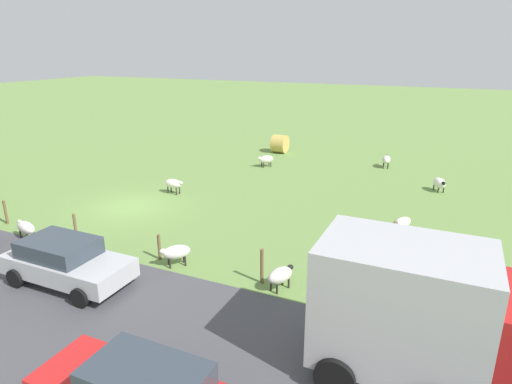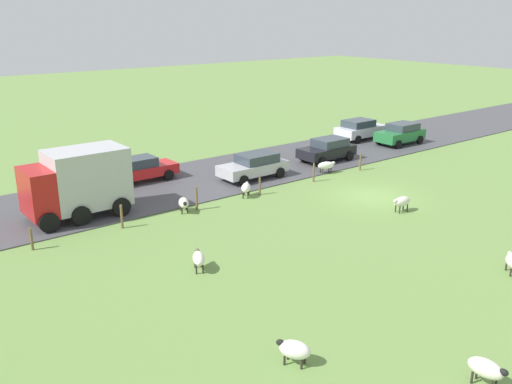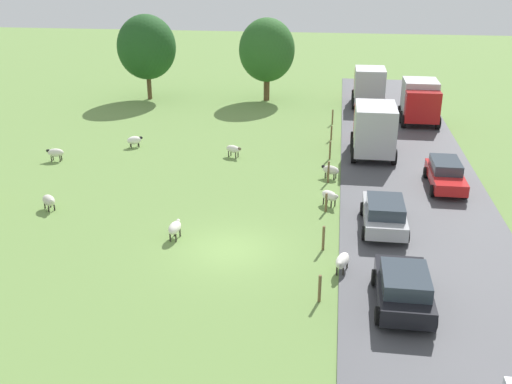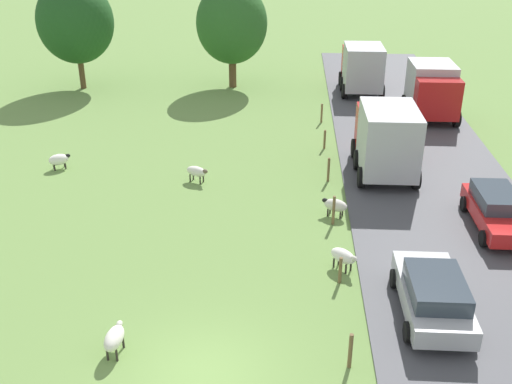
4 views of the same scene
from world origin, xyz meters
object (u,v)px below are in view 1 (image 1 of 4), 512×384
Objects in this scene: sheep_0 at (280,275)px; hay_bale_0 at (280,144)px; truck_1 at (423,314)px; sheep_3 at (176,252)px; car_2 at (66,261)px; sheep_1 at (266,159)px; sheep_2 at (26,228)px; sheep_5 at (402,223)px; sheep_4 at (439,183)px; sheep_6 at (174,184)px; sheep_7 at (386,160)px.

hay_bale_0 is at bearing -158.30° from sheep_0.
truck_1 reaches higher than hay_bale_0.
car_2 reaches higher than sheep_3.
sheep_1 is 0.81× the size of hay_bale_0.
sheep_2 is at bearing -16.49° from sheep_1.
sheep_3 is 0.22× the size of truck_1.
sheep_5 is (-6.35, 7.14, -0.01)m from sheep_3.
sheep_2 is 1.18× the size of sheep_4.
sheep_6 is 14.24m from sheep_7.
hay_bale_0 is (-12.20, -10.43, 0.14)m from sheep_5.
sheep_5 reaches higher than sheep_4.
sheep_2 is 15.72m from truck_1.
hay_bale_0 is (-19.23, 3.68, 0.13)m from sheep_2.
sheep_0 is 1.05× the size of sheep_4.
sheep_1 is 0.93× the size of sheep_6.
sheep_3 is at bearing -31.72° from sheep_4.
car_2 is (8.96, -9.72, 0.32)m from sheep_5.
sheep_5 is at bearing 12.09° from sheep_7.
hay_bale_0 is (-1.18, -8.07, 0.12)m from sheep_7.
hay_bale_0 is at bearing -170.45° from sheep_1.
sheep_0 is 0.23× the size of truck_1.
sheep_2 is 1.11× the size of sheep_5.
sheep_5 is 0.87× the size of hay_bale_0.
sheep_1 is 0.99× the size of sheep_4.
sheep_2 is 0.97× the size of hay_bale_0.
sheep_7 reaches higher than sheep_3.
sheep_4 is 0.93× the size of sheep_6.
sheep_5 is 0.27× the size of car_2.
sheep_7 is at bearing 177.67° from sheep_0.
sheep_3 is (14.23, 2.56, 0.03)m from sheep_1.
sheep_4 is at bearing 132.68° from sheep_2.
truck_1 is (9.51, 13.49, 1.32)m from sheep_6.
car_2 is (2.66, -6.66, 0.34)m from sheep_0.
sheep_3 is 0.80× the size of hay_bale_0.
sheep_5 is at bearing 87.18° from sheep_6.
sheep_2 is (14.90, -4.41, 0.03)m from sheep_1.
car_2 is at bearing 13.72° from sheep_6.
sheep_7 reaches higher than sheep_5.
sheep_4 is 7.12m from sheep_5.
car_2 reaches higher than sheep_7.
truck_1 is at bearing 90.24° from car_2.
sheep_4 is 5.30m from sheep_7.
sheep_7 is at bearing 146.93° from sheep_2.
sheep_1 is 0.25× the size of car_2.
sheep_2 reaches higher than sheep_1.
sheep_0 is at bearing -25.92° from sheep_5.
sheep_6 is 0.27× the size of car_2.
sheep_1 is at bearing -94.46° from sheep_4.
sheep_0 is at bearing 90.64° from sheep_3.
sheep_7 is (-17.37, 4.78, 0.02)m from sheep_3.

